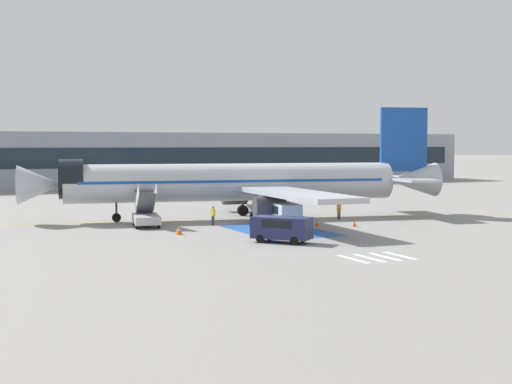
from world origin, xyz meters
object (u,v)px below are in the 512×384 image
Objects in this scene: service_van_0 at (282,227)px; ground_crew_0 at (339,209)px; traffic_cone_0 at (354,224)px; terminal_building at (148,159)px; traffic_cone_1 at (318,223)px; traffic_cone_2 at (179,230)px; fuel_tanker at (216,185)px; service_van_1 at (284,213)px; ground_crew_1 at (213,214)px; boarding_stairs_forward at (146,216)px; airliner at (241,182)px.

service_van_0 is 2.49× the size of ground_crew_0.
traffic_cone_0 is 0.00× the size of terminal_building.
service_van_0 is 17.23m from ground_crew_0.
traffic_cone_2 reaches higher than traffic_cone_1.
terminal_building is at bearing -138.91° from service_van_0.
traffic_cone_1 is 65.69m from terminal_building.
fuel_tanker reaches higher than service_van_1.
traffic_cone_2 is (-4.85, -4.86, -0.68)m from ground_crew_1.
ground_crew_1 is at bearing -100.57° from terminal_building.
boarding_stairs_forward is 15.66m from service_van_0.
ground_crew_0 is 3.71× the size of traffic_cone_0.
service_van_1 reaches higher than ground_crew_0.
airliner reaches higher than fuel_tanker.
boarding_stairs_forward is 32.00m from fuel_tanker.
airliner reaches higher than terminal_building.
airliner is 57.46m from terminal_building.
service_van_1 reaches higher than traffic_cone_1.
airliner is 61.76× the size of traffic_cone_2.
ground_crew_1 is (-0.64, 12.57, -0.16)m from service_van_0.
ground_crew_1 is at bearing -127.69° from service_van_0.
airliner is 71.03× the size of traffic_cone_1.
traffic_cone_2 is 68.21m from terminal_building.
ground_crew_1 is at bearing -5.85° from boarding_stairs_forward.
terminal_building is (-1.50, 61.74, 3.58)m from ground_crew_0.
traffic_cone_0 is at bearing -135.30° from airliner.
traffic_cone_0 is 67.28m from terminal_building.
ground_crew_1 is 62.41m from terminal_building.
traffic_cone_0 is at bearing -90.14° from terminal_building.
service_van_0 reaches higher than ground_crew_0.
ground_crew_0 is (18.65, -2.24, 0.08)m from boarding_stairs_forward.
ground_crew_1 is (-11.52, -28.68, -0.84)m from fuel_tanker.
airliner is at bearing 5.84° from ground_crew_0.
boarding_stairs_forward is 12.36m from service_van_1.
traffic_cone_0 is (-0.25, -34.57, -1.61)m from fuel_tanker.
fuel_tanker is 37.35m from traffic_cone_2.
airliner is 9.88m from traffic_cone_1.
traffic_cone_0 is at bearing -3.66° from traffic_cone_2.
fuel_tanker is 22.20× the size of traffic_cone_0.
ground_crew_0 reaches higher than ground_crew_1.
fuel_tanker is 30.92m from ground_crew_1.
boarding_stairs_forward is 18.79m from ground_crew_0.
traffic_cone_0 is at bearing -13.16° from boarding_stairs_forward.
airliner is at bearing -6.94° from fuel_tanker.
traffic_cone_0 is (6.73, -10.09, -3.36)m from airliner.
ground_crew_1 reaches higher than traffic_cone_2.
service_van_1 is (-6.73, -33.45, -0.53)m from fuel_tanker.
service_van_0 is at bearing -5.79° from fuel_tanker.
airliner is at bearing -65.85° from ground_crew_1.
ground_crew_1 is at bearing -34.59° from service_van_1.
service_van_0 reaches higher than traffic_cone_2.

